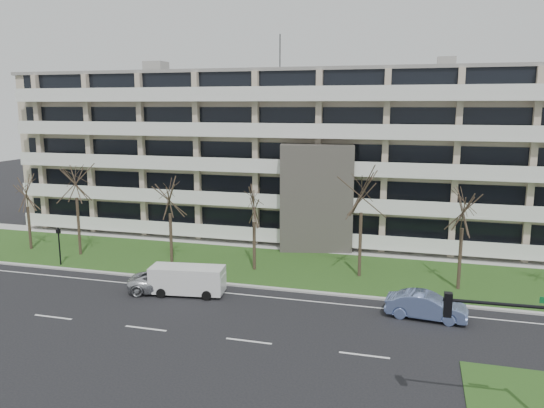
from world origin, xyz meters
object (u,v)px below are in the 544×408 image
(silver_pickup, at_px, (167,282))
(traffic_signal, at_px, (532,350))
(blue_sedan, at_px, (426,306))
(white_van, at_px, (188,278))
(pedestrian_signal, at_px, (59,241))

(silver_pickup, xyz_separation_m, traffic_signal, (19.82, -11.04, 2.94))
(blue_sedan, relative_size, white_van, 0.92)
(white_van, bearing_deg, pedestrian_signal, 157.74)
(pedestrian_signal, bearing_deg, white_van, -6.95)
(white_van, xyz_separation_m, traffic_signal, (18.26, -10.98, 2.52))
(white_van, xyz_separation_m, pedestrian_signal, (-12.16, 3.22, 0.80))
(blue_sedan, bearing_deg, traffic_signal, -157.45)
(blue_sedan, height_order, traffic_signal, traffic_signal)
(traffic_signal, bearing_deg, silver_pickup, 148.98)
(silver_pickup, distance_m, traffic_signal, 22.88)
(white_van, bearing_deg, traffic_signal, -38.47)
(blue_sedan, distance_m, traffic_signal, 11.84)
(white_van, distance_m, pedestrian_signal, 12.61)
(white_van, bearing_deg, blue_sedan, -7.45)
(silver_pickup, height_order, blue_sedan, blue_sedan)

